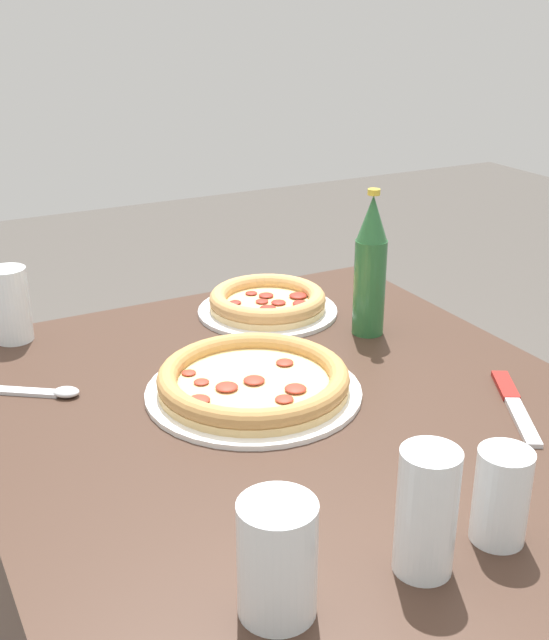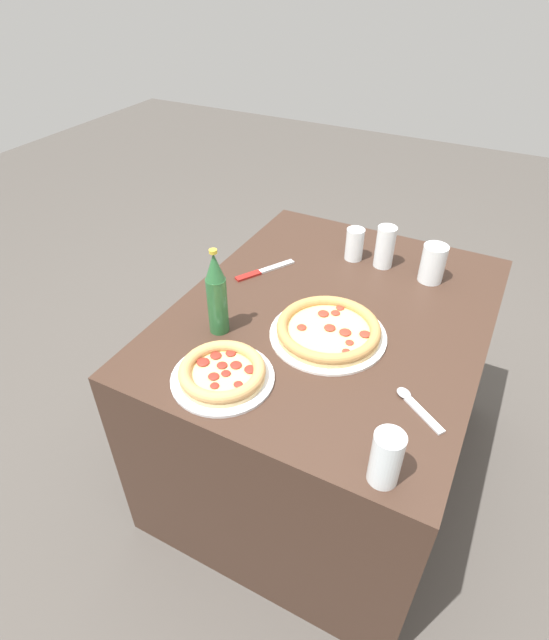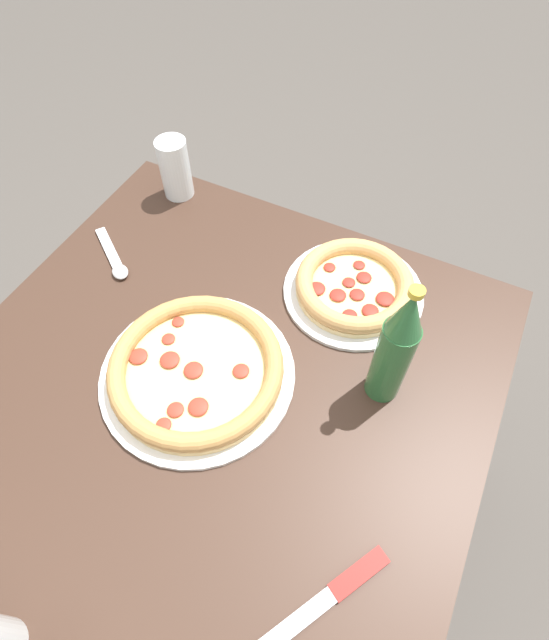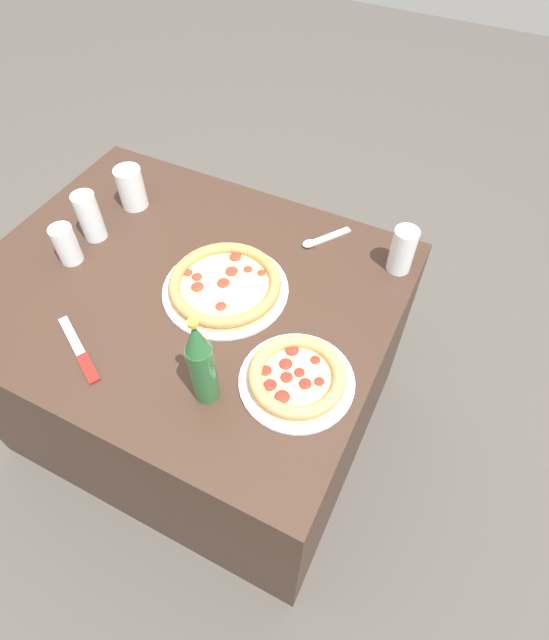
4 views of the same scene
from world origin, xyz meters
name	(u,v)px [view 4 (image 4 of 4)]	position (x,y,z in m)	size (l,w,h in m)	color
ground_plane	(208,411)	(0.00, 0.00, 0.00)	(8.00, 8.00, 0.00)	#4C4742
table	(197,359)	(0.00, 0.00, 0.35)	(1.12, 0.89, 0.71)	#3D281E
pizza_veggie	(225,285)	(0.12, 0.03, 0.73)	(0.33, 0.33, 0.04)	white
pizza_pepperoni	(297,377)	(0.40, -0.14, 0.73)	(0.27, 0.27, 0.05)	silver
glass_mango_juice	(402,252)	(0.50, 0.31, 0.77)	(0.07, 0.07, 0.13)	white
glass_water	(67,245)	(-0.32, -0.05, 0.76)	(0.06, 0.06, 0.11)	white
glass_cola	(132,190)	(-0.30, 0.22, 0.76)	(0.08, 0.08, 0.13)	white
glass_red_wine	(90,218)	(-0.32, 0.05, 0.77)	(0.06, 0.06, 0.14)	white
beer_bottle	(201,363)	(0.24, -0.25, 0.83)	(0.06, 0.06, 0.26)	#286033
knife	(80,352)	(-0.09, -0.29, 0.71)	(0.20, 0.13, 0.01)	maroon
spoon	(319,240)	(0.26, 0.32, 0.71)	(0.11, 0.14, 0.01)	silver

